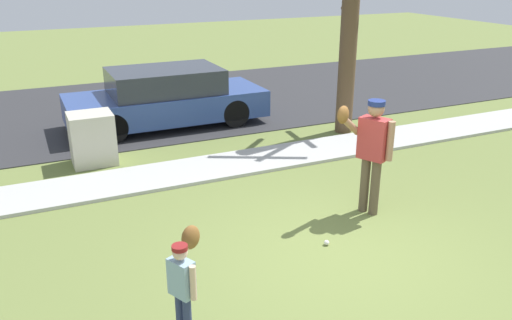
{
  "coord_description": "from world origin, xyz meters",
  "views": [
    {
      "loc": [
        -3.55,
        -4.98,
        3.63
      ],
      "look_at": [
        -0.68,
        1.3,
        1.0
      ],
      "focal_mm": 36.77,
      "sensor_mm": 36.0,
      "label": 1
    }
  ],
  "objects": [
    {
      "name": "ground_plane",
      "position": [
        0.0,
        3.5,
        0.0
      ],
      "size": [
        48.0,
        48.0,
        0.0
      ],
      "primitive_type": "plane",
      "color": "olive"
    },
    {
      "name": "sidewalk_strip",
      "position": [
        0.0,
        3.6,
        0.03
      ],
      "size": [
        36.0,
        1.2,
        0.06
      ],
      "primitive_type": "cube",
      "color": "#B2B2AD",
      "rests_on": "ground"
    },
    {
      "name": "road_surface",
      "position": [
        0.0,
        8.6,
        0.01
      ],
      "size": [
        36.0,
        6.8,
        0.02
      ],
      "primitive_type": "cube",
      "color": "#2D2D30",
      "rests_on": "ground"
    },
    {
      "name": "person_adult",
      "position": [
        1.0,
        0.91,
        1.1
      ],
      "size": [
        0.87,
        0.57,
        1.77
      ],
      "rotation": [
        0.0,
        0.0,
        -2.7
      ],
      "color": "brown",
      "rests_on": "ground"
    },
    {
      "name": "person_child",
      "position": [
        -2.35,
        -0.66,
        0.74
      ],
      "size": [
        0.45,
        0.56,
        1.14
      ],
      "rotation": [
        0.0,
        0.0,
        0.44
      ],
      "color": "navy",
      "rests_on": "ground"
    },
    {
      "name": "baseball",
      "position": [
        -0.07,
        0.31,
        0.04
      ],
      "size": [
        0.07,
        0.07,
        0.07
      ],
      "primitive_type": "sphere",
      "color": "white",
      "rests_on": "ground"
    },
    {
      "name": "utility_cabinet",
      "position": [
        -2.46,
        4.84,
        0.49
      ],
      "size": [
        0.8,
        0.7,
        0.98
      ],
      "primitive_type": "cube",
      "color": "beige",
      "rests_on": "ground"
    },
    {
      "name": "street_tree_near",
      "position": [
        2.99,
        4.53,
        2.53
      ],
      "size": [
        1.84,
        1.88,
        4.73
      ],
      "color": "brown",
      "rests_on": "ground"
    },
    {
      "name": "parked_wagon_blue",
      "position": [
        -0.52,
        6.64,
        0.66
      ],
      "size": [
        4.5,
        1.8,
        1.33
      ],
      "color": "#2D478C",
      "rests_on": "road_surface"
    }
  ]
}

